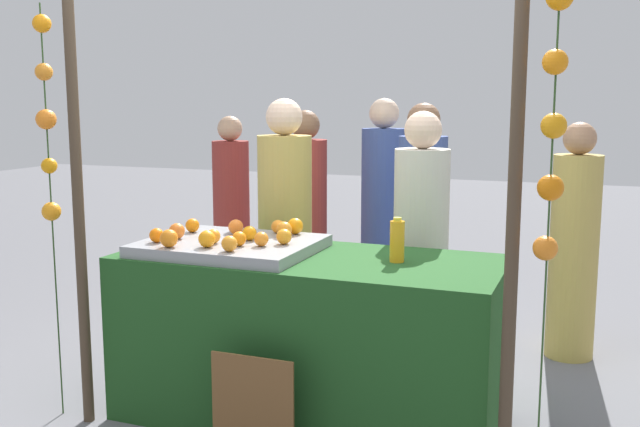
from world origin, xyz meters
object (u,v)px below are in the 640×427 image
(stall_counter, at_px, (310,338))
(vendor_right, at_px, (420,258))
(vendor_left, at_px, (285,242))
(orange_1, at_px, (284,237))
(orange_0, at_px, (192,225))
(chalkboard_sign, at_px, (253,412))
(juice_bottle, at_px, (397,241))

(stall_counter, bearing_deg, vendor_right, 60.40)
(vendor_left, bearing_deg, orange_1, -66.32)
(orange_0, xyz_separation_m, chalkboard_sign, (0.70, -0.67, -0.71))
(vendor_left, relative_size, vendor_right, 1.05)
(orange_0, height_order, vendor_right, vendor_right)
(juice_bottle, bearing_deg, vendor_right, 93.60)
(orange_1, bearing_deg, juice_bottle, 7.00)
(orange_0, height_order, orange_1, orange_1)
(juice_bottle, relative_size, chalkboard_sign, 0.42)
(juice_bottle, height_order, chalkboard_sign, juice_bottle)
(vendor_left, height_order, vendor_right, vendor_left)
(orange_0, xyz_separation_m, juice_bottle, (1.20, -0.06, 0.01))
(stall_counter, distance_m, vendor_right, 0.89)
(orange_0, height_order, vendor_left, vendor_left)
(orange_1, distance_m, chalkboard_sign, 0.90)
(vendor_left, distance_m, vendor_right, 0.86)
(stall_counter, xyz_separation_m, vendor_right, (0.41, 0.72, 0.31))
(orange_0, relative_size, juice_bottle, 0.35)
(juice_bottle, relative_size, vendor_right, 0.14)
(orange_1, bearing_deg, vendor_left, 113.68)
(stall_counter, bearing_deg, vendor_left, 122.56)
(orange_0, xyz_separation_m, vendor_left, (0.29, 0.62, -0.19))
(stall_counter, height_order, orange_1, orange_1)
(vendor_right, bearing_deg, chalkboard_sign, -109.33)
(orange_0, bearing_deg, vendor_right, 28.66)
(chalkboard_sign, height_order, vendor_left, vendor_left)
(orange_0, distance_m, orange_1, 0.63)
(stall_counter, xyz_separation_m, orange_0, (-0.74, 0.09, 0.53))
(orange_0, distance_m, chalkboard_sign, 1.20)
(orange_1, xyz_separation_m, vendor_left, (-0.33, 0.75, -0.19))
(orange_1, distance_m, juice_bottle, 0.58)
(orange_1, xyz_separation_m, juice_bottle, (0.58, 0.07, 0.01))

